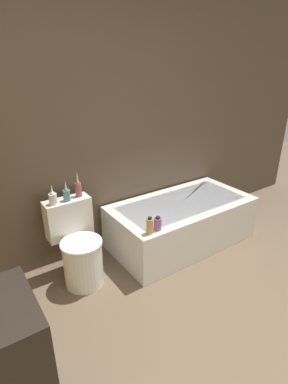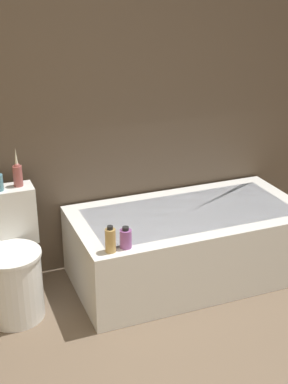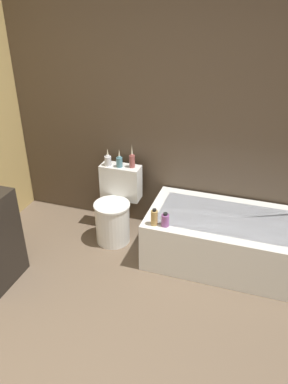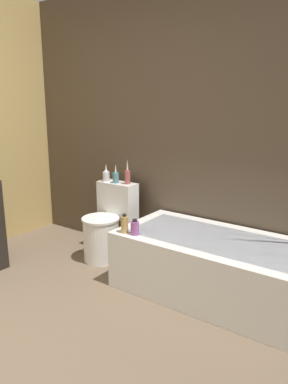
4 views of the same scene
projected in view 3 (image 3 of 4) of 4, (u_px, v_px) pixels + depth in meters
The scene contains 8 objects.
wall_back_tiled at pixel (168, 109), 3.59m from camera, with size 6.40×0.06×2.60m.
bathtub at pixel (230, 240), 3.52m from camera, with size 1.55×0.80×0.48m.
toilet at pixel (115, 209), 3.84m from camera, with size 0.41×0.53×0.74m.
vase_gold at pixel (108, 160), 3.77m from camera, with size 0.07×0.07×0.18m.
vase_silver at pixel (119, 161), 3.74m from camera, with size 0.06×0.06×0.19m.
vase_bronze at pixel (132, 160), 3.72m from camera, with size 0.06×0.06×0.24m.
shampoo_bottle_tall at pixel (154, 218), 3.28m from camera, with size 0.06×0.06×0.16m.
shampoo_bottle_short at pixel (165, 220), 3.27m from camera, with size 0.07×0.07×0.13m.
Camera 3 is at (0.88, -1.25, 2.34)m, focal length 35.00 mm.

